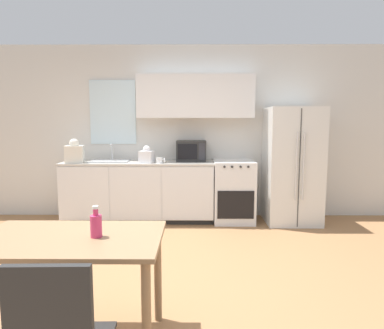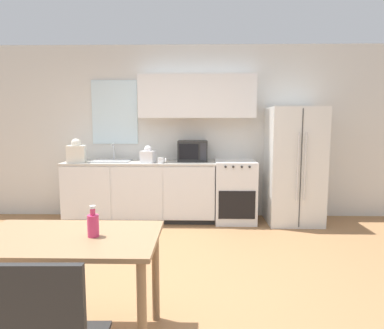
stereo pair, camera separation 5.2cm
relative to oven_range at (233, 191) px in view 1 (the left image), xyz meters
name	(u,v)px [view 1 (the left image)]	position (x,y,z in m)	size (l,w,h in m)	color
ground_plane	(157,281)	(-0.96, -2.03, -0.46)	(12.00, 12.00, 0.00)	#9E7047
wall_back	(175,127)	(-0.91, 0.31, 0.98)	(12.00, 0.38, 2.70)	silver
kitchen_counter	(139,191)	(-1.45, 0.02, 0.00)	(2.29, 0.61, 0.91)	#333333
oven_range	(233,191)	(0.00, 0.00, 0.00)	(0.61, 0.64, 0.93)	white
refrigerator	(292,166)	(0.87, -0.04, 0.40)	(0.78, 0.75, 1.73)	silver
kitchen_sink	(110,161)	(-1.88, 0.03, 0.46)	(0.57, 0.38, 0.27)	#B7BABC
microwave	(191,151)	(-0.65, 0.12, 0.61)	(0.45, 0.33, 0.32)	#282828
coffee_mug	(160,160)	(-1.10, -0.16, 0.49)	(0.13, 0.09, 0.08)	white
grocery_bag_0	(74,152)	(-2.37, -0.11, 0.60)	(0.29, 0.26, 0.36)	silver
grocery_bag_1	(147,155)	(-1.30, -0.11, 0.56)	(0.24, 0.22, 0.25)	white
dining_table	(70,253)	(-1.42, -2.98, 0.19)	(1.21, 0.74, 0.76)	#997551
drink_bottle	(96,225)	(-1.23, -2.99, 0.38)	(0.07, 0.07, 0.21)	#DB386B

